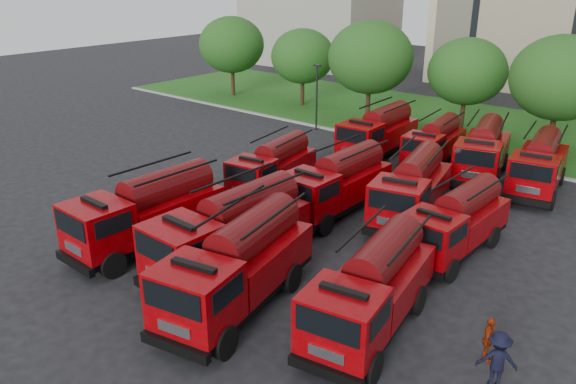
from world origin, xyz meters
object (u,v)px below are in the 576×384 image
at_px(fire_truck_4, 273,167).
at_px(fire_truck_11, 539,164).
at_px(fire_truck_0, 147,212).
at_px(fire_truck_1, 230,231).
at_px(fire_truck_2, 238,266).
at_px(fire_truck_8, 378,133).
at_px(fire_truck_3, 372,289).
at_px(firefighter_2, 485,359).
at_px(fire_truck_10, 483,151).
at_px(fire_truck_6, 412,188).
at_px(firefighter_1, 172,295).
at_px(firefighter_5, 429,259).
at_px(firefighter_4, 300,225).
at_px(fire_truck_5, 337,183).
at_px(fire_truck_7, 456,222).
at_px(fire_truck_9, 434,143).

bearing_deg(fire_truck_4, fire_truck_11, 30.88).
distance_m(fire_truck_0, fire_truck_1, 4.48).
distance_m(fire_truck_2, fire_truck_8, 19.91).
height_order(fire_truck_3, firefighter_2, fire_truck_3).
bearing_deg(fire_truck_10, fire_truck_6, -106.00).
distance_m(fire_truck_1, firefighter_1, 3.48).
height_order(fire_truck_8, fire_truck_11, fire_truck_8).
height_order(fire_truck_8, firefighter_1, fire_truck_8).
bearing_deg(fire_truck_10, firefighter_5, -92.08).
distance_m(fire_truck_4, firefighter_4, 5.00).
relative_size(fire_truck_4, fire_truck_5, 0.95).
relative_size(fire_truck_2, fire_truck_5, 1.11).
height_order(fire_truck_4, fire_truck_7, fire_truck_7).
height_order(fire_truck_2, firefighter_4, fire_truck_2).
xyz_separation_m(fire_truck_0, fire_truck_9, (4.71, 19.03, -0.26)).
bearing_deg(firefighter_5, fire_truck_1, 68.40).
height_order(fire_truck_5, fire_truck_8, fire_truck_8).
relative_size(fire_truck_6, fire_truck_9, 1.15).
xyz_separation_m(fire_truck_3, firefighter_1, (-7.08, -3.09, -1.63)).
bearing_deg(fire_truck_1, fire_truck_10, 79.56).
relative_size(fire_truck_1, fire_truck_5, 1.08).
xyz_separation_m(fire_truck_6, fire_truck_9, (-3.00, 8.67, -0.19)).
height_order(fire_truck_7, firefighter_1, fire_truck_7).
xyz_separation_m(fire_truck_5, fire_truck_11, (7.00, 9.84, -0.04)).
xyz_separation_m(fire_truck_0, firefighter_2, (15.03, 1.96, -1.72)).
relative_size(fire_truck_2, fire_truck_6, 1.05).
bearing_deg(fire_truck_9, firefighter_1, -97.39).
height_order(fire_truck_9, fire_truck_10, fire_truck_10).
height_order(fire_truck_5, firefighter_2, fire_truck_5).
height_order(fire_truck_4, fire_truck_10, fire_truck_10).
relative_size(fire_truck_7, firefighter_1, 4.41).
height_order(fire_truck_4, firefighter_4, fire_truck_4).
bearing_deg(fire_truck_9, fire_truck_3, -76.00).
xyz_separation_m(fire_truck_11, firefighter_4, (-7.45, -12.30, -1.60)).
bearing_deg(firefighter_4, fire_truck_0, 93.47).
distance_m(firefighter_2, firefighter_4, 11.87).
relative_size(fire_truck_6, firefighter_2, 4.79).
relative_size(fire_truck_0, fire_truck_4, 1.11).
xyz_separation_m(fire_truck_9, fire_truck_11, (6.66, -0.58, 0.14)).
bearing_deg(firefighter_4, fire_truck_2, 147.08).
bearing_deg(fire_truck_3, fire_truck_6, 100.82).
xyz_separation_m(fire_truck_2, fire_truck_4, (-6.75, 9.68, -0.25)).
relative_size(fire_truck_2, firefighter_2, 5.03).
bearing_deg(fire_truck_4, firefighter_4, -42.09).
bearing_deg(fire_truck_4, fire_truck_10, 41.53).
xyz_separation_m(fire_truck_0, firefighter_4, (3.92, 6.15, -1.72)).
bearing_deg(fire_truck_0, firefighter_1, -26.16).
relative_size(fire_truck_0, fire_truck_5, 1.05).
height_order(fire_truck_6, fire_truck_9, fire_truck_6).
bearing_deg(fire_truck_1, fire_truck_3, 1.87).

